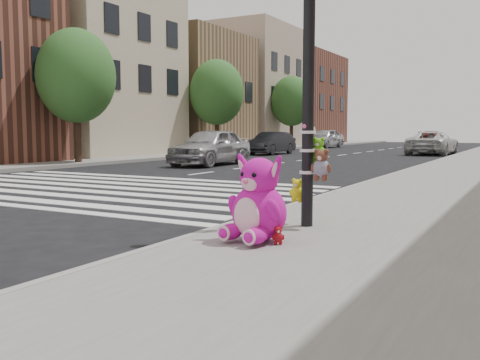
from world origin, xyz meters
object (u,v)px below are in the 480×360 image
Objects in this scene: car_dark_far at (271,143)px; car_white_near at (433,143)px; signal_pole at (310,106)px; car_silver_far at (211,147)px; red_teddy at (278,235)px; pink_bunny at (257,205)px.

car_dark_far is 9.55m from car_white_near.
car_silver_far is (-9.12, 11.98, -1.02)m from signal_pole.
red_teddy is 0.05× the size of car_silver_far.
pink_bunny is at bearing 135.94° from red_teddy.
car_dark_far is at bearing 30.40° from car_white_near.
car_silver_far is (-9.26, 13.29, 0.52)m from red_teddy.
car_dark_far is 0.83× the size of car_white_near.
red_teddy is at bearing -83.94° from signal_pole.
red_teddy is 25.79m from car_dark_far.
car_dark_far is at bearing 99.60° from car_silver_far.
red_teddy is 0.04× the size of car_white_near.
car_silver_far is at bearing 135.71° from pink_bunny.
signal_pole reaches higher than car_silver_far.
car_dark_far is (-11.09, 21.91, -1.12)m from signal_pole.
car_silver_far reaches higher than car_dark_far.
red_teddy is at bearing -63.36° from car_dark_far.
pink_bunny is (-0.17, -1.24, -1.22)m from signal_pole.
red_teddy is (0.14, -1.31, -1.54)m from signal_pole.
car_white_near is at bearing 64.05° from car_silver_far.
signal_pole is 0.88× the size of car_silver_far.
signal_pole is at bearing -54.29° from car_silver_far.
car_white_near is at bearing 28.44° from car_dark_far.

